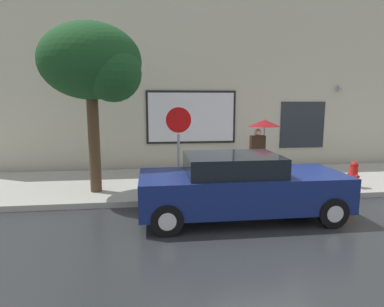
{
  "coord_description": "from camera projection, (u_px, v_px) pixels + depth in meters",
  "views": [
    {
      "loc": [
        -2.64,
        -6.97,
        2.6
      ],
      "look_at": [
        -1.51,
        1.8,
        1.2
      ],
      "focal_mm": 30.68,
      "sensor_mm": 36.0,
      "label": 1
    }
  ],
  "objects": [
    {
      "name": "ground_plane",
      "position": [
        267.0,
        216.0,
        7.56
      ],
      "size": [
        60.0,
        60.0,
        0.0
      ],
      "primitive_type": "plane",
      "color": "#282B2D"
    },
    {
      "name": "sidewalk",
      "position": [
        234.0,
        181.0,
        10.49
      ],
      "size": [
        20.0,
        4.0,
        0.15
      ],
      "primitive_type": "cube",
      "color": "#A3A099",
      "rests_on": "ground"
    },
    {
      "name": "building_facade",
      "position": [
        219.0,
        78.0,
        12.4
      ],
      "size": [
        20.0,
        0.67,
        7.0
      ],
      "color": "beige",
      "rests_on": "ground"
    },
    {
      "name": "parked_car",
      "position": [
        240.0,
        186.0,
        7.34
      ],
      "size": [
        4.54,
        1.87,
        1.45
      ],
      "color": "navy",
      "rests_on": "ground"
    },
    {
      "name": "fire_hydrant",
      "position": [
        354.0,
        175.0,
        9.45
      ],
      "size": [
        0.3,
        0.44,
        0.76
      ],
      "color": "red",
      "rests_on": "sidewalk"
    },
    {
      "name": "pedestrian_with_umbrella",
      "position": [
        262.0,
        131.0,
        10.48
      ],
      "size": [
        1.03,
        1.03,
        1.89
      ],
      "color": "black",
      "rests_on": "sidewalk"
    },
    {
      "name": "street_tree",
      "position": [
        95.0,
        65.0,
        8.49
      ],
      "size": [
        2.65,
        2.25,
        4.49
      ],
      "color": "#4C3823",
      "rests_on": "sidewalk"
    },
    {
      "name": "stop_sign",
      "position": [
        179.0,
        132.0,
        8.6
      ],
      "size": [
        0.76,
        0.1,
        2.36
      ],
      "color": "gray",
      "rests_on": "sidewalk"
    }
  ]
}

